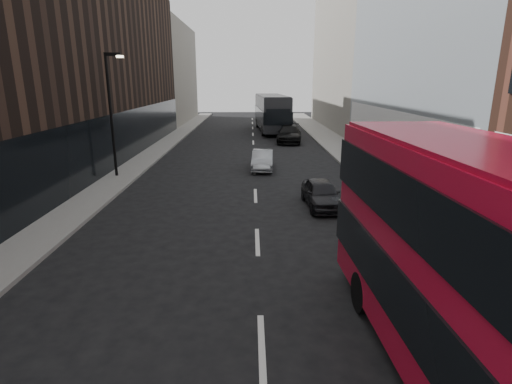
{
  "coord_description": "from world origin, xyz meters",
  "views": [
    {
      "loc": [
        -0.22,
        -5.46,
        5.65
      ],
      "look_at": [
        -0.08,
        5.77,
        2.5
      ],
      "focal_mm": 28.0,
      "sensor_mm": 36.0,
      "label": 1
    }
  ],
  "objects_px": {
    "car_a": "(322,193)",
    "car_c": "(289,134)",
    "street_lamp": "(112,107)",
    "grey_bus": "(271,112)",
    "car_b": "(262,160)"
  },
  "relations": [
    {
      "from": "car_a",
      "to": "car_c",
      "type": "bearing_deg",
      "value": 86.23
    },
    {
      "from": "car_a",
      "to": "car_b",
      "type": "relative_size",
      "value": 0.97
    },
    {
      "from": "car_b",
      "to": "car_c",
      "type": "height_order",
      "value": "car_c"
    },
    {
      "from": "grey_bus",
      "to": "car_b",
      "type": "distance_m",
      "value": 20.6
    },
    {
      "from": "car_b",
      "to": "car_a",
      "type": "bearing_deg",
      "value": -69.75
    },
    {
      "from": "street_lamp",
      "to": "car_c",
      "type": "xyz_separation_m",
      "value": [
        11.62,
        14.24,
        -3.39
      ]
    },
    {
      "from": "grey_bus",
      "to": "car_c",
      "type": "relative_size",
      "value": 2.35
    },
    {
      "from": "street_lamp",
      "to": "car_c",
      "type": "bearing_deg",
      "value": 50.79
    },
    {
      "from": "car_a",
      "to": "car_c",
      "type": "xyz_separation_m",
      "value": [
        0.37,
        20.08,
        0.16
      ]
    },
    {
      "from": "street_lamp",
      "to": "grey_bus",
      "type": "relative_size",
      "value": 0.55
    },
    {
      "from": "grey_bus",
      "to": "car_a",
      "type": "height_order",
      "value": "grey_bus"
    },
    {
      "from": "street_lamp",
      "to": "grey_bus",
      "type": "xyz_separation_m",
      "value": [
        10.36,
        22.74,
        -2.0
      ]
    },
    {
      "from": "street_lamp",
      "to": "car_a",
      "type": "bearing_deg",
      "value": -27.43
    },
    {
      "from": "car_a",
      "to": "car_b",
      "type": "distance_m",
      "value": 8.48
    },
    {
      "from": "grey_bus",
      "to": "car_b",
      "type": "bearing_deg",
      "value": -97.75
    }
  ]
}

